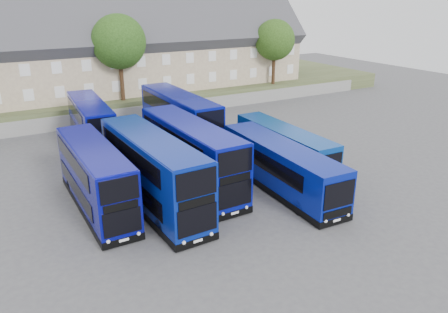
# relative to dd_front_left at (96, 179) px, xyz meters

# --- Properties ---
(ground) EXTENTS (120.00, 120.00, 0.00)m
(ground) POSITION_rel_dd_front_left_xyz_m (6.41, -4.64, -2.06)
(ground) COLOR #46464B
(ground) RESTS_ON ground
(retaining_wall) EXTENTS (70.00, 0.40, 1.50)m
(retaining_wall) POSITION_rel_dd_front_left_xyz_m (6.41, 19.36, -1.31)
(retaining_wall) COLOR slate
(retaining_wall) RESTS_ON ground
(earth_bank) EXTENTS (80.00, 20.00, 2.00)m
(earth_bank) POSITION_rel_dd_front_left_xyz_m (6.41, 29.36, -1.06)
(earth_bank) COLOR #414929
(earth_bank) RESTS_ON ground
(terrace_row) EXTENTS (54.00, 10.40, 11.20)m
(terrace_row) POSITION_rel_dd_front_left_xyz_m (6.41, 25.36, 4.53)
(terrace_row) COLOR tan
(terrace_row) RESTS_ON earth_bank
(dd_front_left) EXTENTS (2.45, 10.60, 4.21)m
(dd_front_left) POSITION_rel_dd_front_left_xyz_m (0.00, 0.00, 0.00)
(dd_front_left) COLOR #060979
(dd_front_left) RESTS_ON ground
(dd_front_mid) EXTENTS (3.13, 11.87, 4.68)m
(dd_front_mid) POSITION_rel_dd_front_left_xyz_m (3.26, -1.49, 0.24)
(dd_front_mid) COLOR navy
(dd_front_mid) RESTS_ON ground
(dd_front_right) EXTENTS (2.88, 11.70, 4.63)m
(dd_front_right) POSITION_rel_dd_front_left_xyz_m (6.79, 0.23, 0.21)
(dd_front_right) COLOR #070F8B
(dd_front_right) RESTS_ON ground
(dd_rear_left) EXTENTS (3.18, 10.79, 4.23)m
(dd_rear_left) POSITION_rel_dd_front_left_xyz_m (2.75, 12.18, 0.01)
(dd_rear_left) COLOR #070B8D
(dd_rear_left) RESTS_ON ground
(dd_rear_right) EXTENTS (2.74, 11.86, 4.71)m
(dd_rear_right) POSITION_rel_dd_front_left_xyz_m (9.81, 8.85, 0.25)
(dd_rear_right) COLOR #070F83
(dd_rear_right) RESTS_ON ground
(coach_east_a) EXTENTS (3.08, 12.21, 3.31)m
(coach_east_a) POSITION_rel_dd_front_left_xyz_m (11.93, -3.35, -0.44)
(coach_east_a) COLOR #071788
(coach_east_a) RESTS_ON ground
(coach_east_b) EXTENTS (2.57, 11.09, 3.02)m
(coach_east_b) POSITION_rel_dd_front_left_xyz_m (15.13, 0.45, -0.59)
(coach_east_b) COLOR navy
(coach_east_b) RESTS_ON ground
(tree_mid) EXTENTS (5.76, 5.76, 9.18)m
(tree_mid) POSITION_rel_dd_front_left_xyz_m (8.55, 20.96, 6.00)
(tree_mid) COLOR #382314
(tree_mid) RESTS_ON earth_bank
(tree_east) EXTENTS (5.12, 5.12, 8.16)m
(tree_east) POSITION_rel_dd_front_left_xyz_m (28.55, 20.46, 5.32)
(tree_east) COLOR #382314
(tree_east) RESTS_ON earth_bank
(tree_far) EXTENTS (5.44, 5.44, 8.67)m
(tree_far) POSITION_rel_dd_front_left_xyz_m (34.55, 27.46, 5.66)
(tree_far) COLOR #382314
(tree_far) RESTS_ON earth_bank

